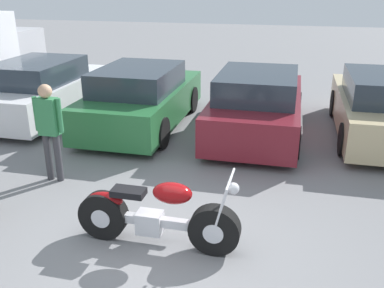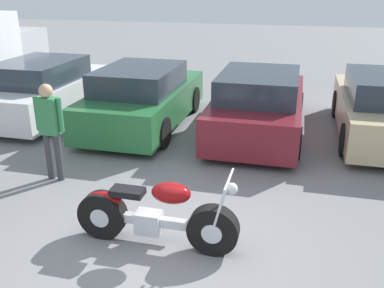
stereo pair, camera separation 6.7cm
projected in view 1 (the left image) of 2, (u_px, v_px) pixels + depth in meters
The scene contains 7 objects.
ground_plane at pixel (162, 255), 5.52m from camera, with size 60.00×60.00×0.00m, color slate.
motorcycle at pixel (156, 216), 5.61m from camera, with size 2.20×0.62×1.09m.
parked_car_white at pixel (44, 90), 10.92m from camera, with size 1.95×4.39×1.46m.
parked_car_green at pixel (142, 98), 10.15m from camera, with size 1.95×4.39×1.46m.
parked_car_maroon at pixel (257, 105), 9.62m from camera, with size 1.95×4.39×1.46m.
parked_car_champagne at pixel (383, 107), 9.41m from camera, with size 1.95×4.39×1.46m.
person_standing at pixel (49, 125), 7.23m from camera, with size 0.52×0.23×1.73m.
Camera 1 is at (1.45, -4.41, 3.34)m, focal length 40.00 mm.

